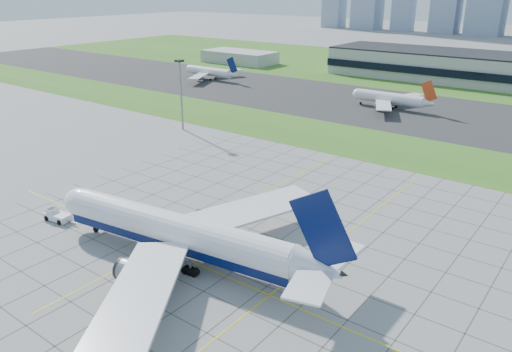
{
  "coord_description": "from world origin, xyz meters",
  "views": [
    {
      "loc": [
        60.4,
        -61.9,
        50.45
      ],
      "look_at": [
        -7.89,
        28.22,
        7.0
      ],
      "focal_mm": 35.0,
      "sensor_mm": 36.0,
      "label": 1
    }
  ],
  "objects_px": {
    "crew_near": "(94,215)",
    "distant_jet_0": "(210,72)",
    "pushback_tug": "(57,215)",
    "distant_jet_1": "(391,98)",
    "airliner": "(179,233)",
    "light_mast": "(181,86)"
  },
  "relations": [
    {
      "from": "distant_jet_0",
      "to": "distant_jet_1",
      "type": "height_order",
      "value": "same"
    },
    {
      "from": "airliner",
      "to": "distant_jet_1",
      "type": "height_order",
      "value": "airliner"
    },
    {
      "from": "light_mast",
      "to": "distant_jet_0",
      "type": "height_order",
      "value": "light_mast"
    },
    {
      "from": "light_mast",
      "to": "distant_jet_1",
      "type": "distance_m",
      "value": 92.88
    },
    {
      "from": "distant_jet_0",
      "to": "distant_jet_1",
      "type": "relative_size",
      "value": 1.0
    },
    {
      "from": "distant_jet_1",
      "to": "pushback_tug",
      "type": "bearing_deg",
      "value": -96.12
    },
    {
      "from": "light_mast",
      "to": "distant_jet_1",
      "type": "bearing_deg",
      "value": 58.67
    },
    {
      "from": "airliner",
      "to": "distant_jet_0",
      "type": "height_order",
      "value": "airliner"
    },
    {
      "from": "distant_jet_1",
      "to": "light_mast",
      "type": "bearing_deg",
      "value": -121.33
    },
    {
      "from": "crew_near",
      "to": "distant_jet_0",
      "type": "relative_size",
      "value": 0.04
    },
    {
      "from": "crew_near",
      "to": "pushback_tug",
      "type": "bearing_deg",
      "value": 166.99
    },
    {
      "from": "pushback_tug",
      "to": "distant_jet_1",
      "type": "bearing_deg",
      "value": 76.41
    },
    {
      "from": "distant_jet_1",
      "to": "distant_jet_0",
      "type": "bearing_deg",
      "value": 177.16
    },
    {
      "from": "distant_jet_0",
      "to": "distant_jet_1",
      "type": "distance_m",
      "value": 110.28
    },
    {
      "from": "airliner",
      "to": "crew_near",
      "type": "distance_m",
      "value": 29.02
    },
    {
      "from": "distant_jet_0",
      "to": "light_mast",
      "type": "bearing_deg",
      "value": -53.52
    },
    {
      "from": "light_mast",
      "to": "distant_jet_0",
      "type": "xyz_separation_m",
      "value": [
        -62.23,
        84.17,
        -11.7
      ]
    },
    {
      "from": "crew_near",
      "to": "distant_jet_0",
      "type": "bearing_deg",
      "value": 70.5
    },
    {
      "from": "light_mast",
      "to": "crew_near",
      "type": "distance_m",
      "value": 78.44
    },
    {
      "from": "distant_jet_0",
      "to": "pushback_tug",
      "type": "bearing_deg",
      "value": -59.0
    },
    {
      "from": "light_mast",
      "to": "pushback_tug",
      "type": "height_order",
      "value": "light_mast"
    },
    {
      "from": "crew_near",
      "to": "distant_jet_0",
      "type": "height_order",
      "value": "distant_jet_0"
    }
  ]
}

